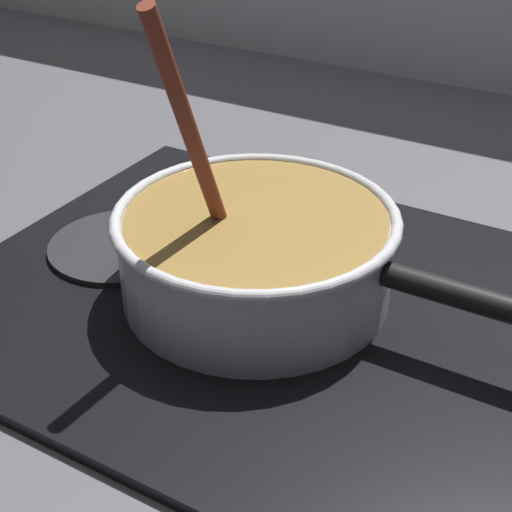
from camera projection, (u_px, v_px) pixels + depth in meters
name	position (u px, v px, depth m)	size (l,w,h in m)	color
ground	(110.00, 326.00, 0.73)	(2.40, 1.60, 0.04)	#4C4C51
hob_plate	(256.00, 298.00, 0.73)	(0.56, 0.48, 0.01)	black
burner_ring	(256.00, 289.00, 0.72)	(0.19, 0.19, 0.01)	#592D0C
spare_burner	(120.00, 246.00, 0.79)	(0.15, 0.15, 0.01)	#262628
cooking_pan	(257.00, 251.00, 0.70)	(0.43, 0.26, 0.29)	silver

